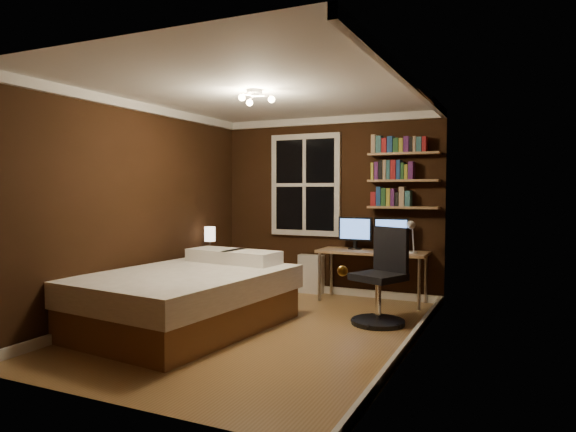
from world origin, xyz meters
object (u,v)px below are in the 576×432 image
at_px(nightstand, 210,277).
at_px(radiator, 311,274).
at_px(bed, 187,298).
at_px(office_chair, 381,286).
at_px(desk_lamp, 412,237).
at_px(monitor_right, 391,234).
at_px(desk, 372,255).
at_px(monitor_left, 355,233).
at_px(bedside_lamp, 210,242).

height_order(nightstand, radiator, radiator).
relative_size(bed, office_chair, 2.25).
xyz_separation_m(nightstand, desk_lamp, (2.67, 0.48, 0.63)).
height_order(monitor_right, desk_lamp, desk_lamp).
relative_size(desk, monitor_left, 3.09).
distance_m(nightstand, desk_lamp, 2.78).
relative_size(bedside_lamp, monitor_right, 0.94).
bearing_deg(bed, bedside_lamp, 121.07).
bearing_deg(desk_lamp, desk, 165.97).
height_order(radiator, desk, desk).
bearing_deg(desk, office_chair, -69.21).
distance_m(bedside_lamp, desk_lamp, 2.72).
distance_m(bed, bedside_lamp, 1.68).
bearing_deg(desk, radiator, 169.04).
bearing_deg(monitor_left, bed, -118.67).
bearing_deg(desk_lamp, monitor_left, 165.54).
height_order(bed, nightstand, bed).
distance_m(monitor_left, monitor_right, 0.49).
bearing_deg(monitor_left, bedside_lamp, -159.73).
height_order(bedside_lamp, monitor_right, monitor_right).
bearing_deg(bed, monitor_left, 67.39).
relative_size(desk_lamp, office_chair, 0.41).
relative_size(radiator, monitor_left, 1.19).
distance_m(monitor_left, desk_lamp, 0.83).
bearing_deg(office_chair, bedside_lamp, -164.49).
xyz_separation_m(desk_lamp, office_chair, (-0.15, -0.89, -0.49)).
distance_m(radiator, monitor_right, 1.34).
bearing_deg(office_chair, monitor_right, 122.92).
height_order(monitor_left, desk_lamp, desk_lamp).
xyz_separation_m(nightstand, bedside_lamp, (0.00, 0.00, 0.49)).
height_order(monitor_right, office_chair, monitor_right).
height_order(bed, bedside_lamp, bedside_lamp).
bearing_deg(desk, nightstand, -163.80).
relative_size(bedside_lamp, desk_lamp, 0.99).
bearing_deg(radiator, desk, -10.96).
bearing_deg(monitor_right, monitor_left, 180.00).
xyz_separation_m(desk, office_chair, (0.39, -1.03, -0.20)).
height_order(radiator, office_chair, office_chair).
bearing_deg(radiator, desk_lamp, -12.08).
xyz_separation_m(radiator, office_chair, (1.34, -1.21, 0.14)).
bearing_deg(bedside_lamp, radiator, 34.16).
relative_size(nightstand, monitor_right, 1.16).
relative_size(bedside_lamp, radiator, 0.79).
distance_m(nightstand, radiator, 1.43).
distance_m(desk, monitor_right, 0.37).
bearing_deg(desk_lamp, monitor_right, 146.25).
bearing_deg(radiator, monitor_right, -5.43).
bearing_deg(monitor_right, radiator, 174.57).
height_order(bedside_lamp, office_chair, office_chair).
xyz_separation_m(nightstand, monitor_right, (2.36, 0.69, 0.63)).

